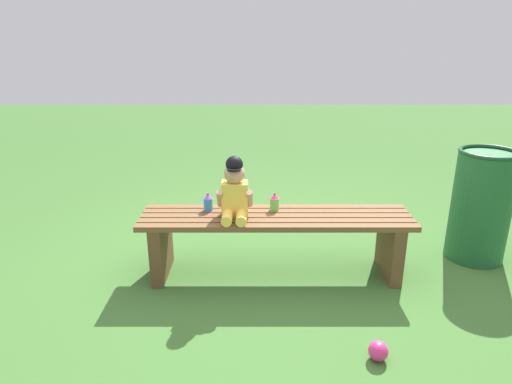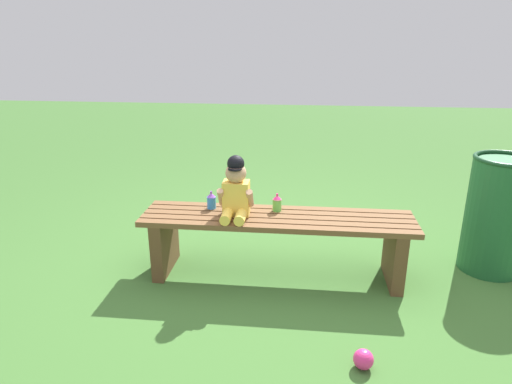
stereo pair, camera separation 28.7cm
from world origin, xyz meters
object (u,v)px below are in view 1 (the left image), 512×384
at_px(sippy_cup_right, 275,202).
at_px(toy_ball, 379,351).
at_px(sippy_cup_left, 208,202).
at_px(trash_bin, 482,205).
at_px(child_figure, 235,191).
at_px(park_bench, 276,234).

xyz_separation_m(sippy_cup_right, toy_ball, (0.49, -0.97, -0.44)).
height_order(sippy_cup_left, sippy_cup_right, same).
distance_m(sippy_cup_left, trash_bin, 1.95).
bearing_deg(sippy_cup_left, child_figure, -30.63).
relative_size(park_bench, trash_bin, 2.20).
distance_m(park_bench, sippy_cup_left, 0.51).
bearing_deg(sippy_cup_right, child_figure, -157.23).
distance_m(sippy_cup_left, sippy_cup_right, 0.45).
xyz_separation_m(child_figure, sippy_cup_left, (-0.19, 0.11, -0.12)).
xyz_separation_m(park_bench, sippy_cup_left, (-0.46, 0.09, 0.19)).
bearing_deg(toy_ball, child_figure, 131.53).
relative_size(child_figure, trash_bin, 0.50).
xyz_separation_m(child_figure, trash_bin, (1.75, 0.27, -0.20)).
bearing_deg(park_bench, sippy_cup_right, 95.06).
height_order(park_bench, sippy_cup_left, sippy_cup_left).
bearing_deg(sippy_cup_left, trash_bin, 4.60).
bearing_deg(park_bench, trash_bin, 9.52).
relative_size(park_bench, sippy_cup_right, 14.47).
relative_size(sippy_cup_left, trash_bin, 0.15).
relative_size(toy_ball, trash_bin, 0.12).
relative_size(child_figure, toy_ball, 3.97).
height_order(child_figure, toy_ball, child_figure).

